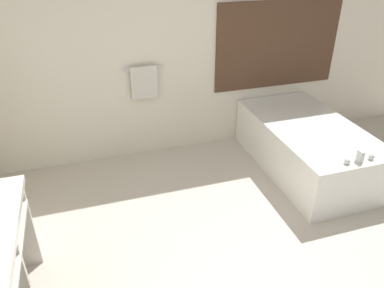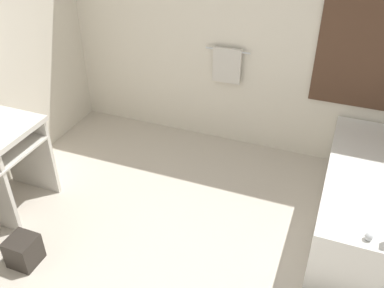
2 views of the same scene
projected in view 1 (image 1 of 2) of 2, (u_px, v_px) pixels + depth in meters
ground_plane at (234, 270)px, 3.22m from camera, size 16.00×16.00×0.00m
wall_back_with_blinds at (170, 48)px, 4.42m from camera, size 7.40×0.13×2.70m
bathtub at (307, 145)px, 4.48m from camera, size 1.02×1.88×0.70m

